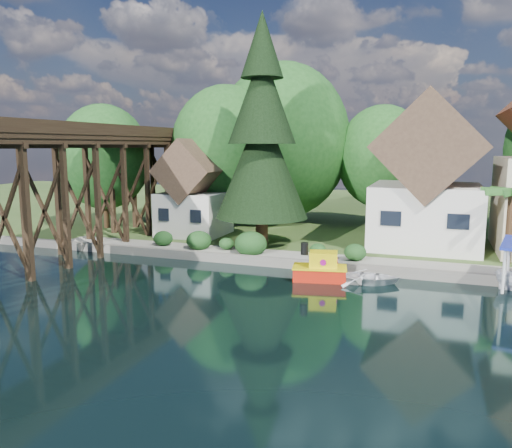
# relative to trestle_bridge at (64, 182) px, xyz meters

# --- Properties ---
(ground) EXTENTS (140.00, 140.00, 0.00)m
(ground) POSITION_rel_trestle_bridge_xyz_m (16.00, -5.17, -5.35)
(ground) COLOR black
(ground) RESTS_ON ground
(bank) EXTENTS (140.00, 52.00, 0.50)m
(bank) POSITION_rel_trestle_bridge_xyz_m (16.00, 28.83, -5.10)
(bank) COLOR #355020
(bank) RESTS_ON ground
(seawall) EXTENTS (60.00, 0.40, 0.62)m
(seawall) POSITION_rel_trestle_bridge_xyz_m (20.00, 2.83, -5.04)
(seawall) COLOR slate
(seawall) RESTS_ON ground
(promenade) EXTENTS (50.00, 2.60, 0.06)m
(promenade) POSITION_rel_trestle_bridge_xyz_m (22.00, 4.13, -4.82)
(promenade) COLOR gray
(promenade) RESTS_ON bank
(trestle_bridge) EXTENTS (4.12, 44.18, 9.30)m
(trestle_bridge) POSITION_rel_trestle_bridge_xyz_m (0.00, 0.00, 0.00)
(trestle_bridge) COLOR black
(trestle_bridge) RESTS_ON ground
(house_left) EXTENTS (7.64, 8.64, 11.02)m
(house_left) POSITION_rel_trestle_bridge_xyz_m (23.00, 10.83, -0.21)
(house_left) COLOR white
(house_left) RESTS_ON bank
(shed) EXTENTS (5.09, 5.40, 7.85)m
(shed) POSITION_rel_trestle_bridge_xyz_m (5.00, 9.33, -1.52)
(shed) COLOR white
(shed) RESTS_ON bank
(bg_trees) EXTENTS (49.90, 13.30, 10.57)m
(bg_trees) POSITION_rel_trestle_bridge_xyz_m (17.00, 16.08, 1.94)
(bg_trees) COLOR #382314
(bg_trees) RESTS_ON bank
(shrubs) EXTENTS (15.76, 2.47, 1.70)m
(shrubs) POSITION_rel_trestle_bridge_xyz_m (11.40, 4.09, -4.12)
(shrubs) COLOR #194519
(shrubs) RESTS_ON bank
(conifer) EXTENTS (6.75, 6.75, 16.63)m
(conifer) POSITION_rel_trestle_bridge_xyz_m (11.65, 7.16, 3.16)
(conifer) COLOR #382314
(conifer) RESTS_ON bank
(palm_tree) EXTENTS (4.00, 4.00, 4.99)m
(palm_tree) POSITION_rel_trestle_bridge_xyz_m (28.06, 6.62, -0.49)
(palm_tree) COLOR #382314
(palm_tree) RESTS_ON bank
(tugboat) EXTENTS (3.37, 2.24, 2.26)m
(tugboat) POSITION_rel_trestle_bridge_xyz_m (17.52, 0.65, -4.67)
(tugboat) COLOR red
(tugboat) RESTS_ON ground
(boat_white_a) EXTENTS (4.23, 3.30, 0.80)m
(boat_white_a) POSITION_rel_trestle_bridge_xyz_m (20.10, 0.98, -4.95)
(boat_white_a) COLOR white
(boat_white_a) RESTS_ON ground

